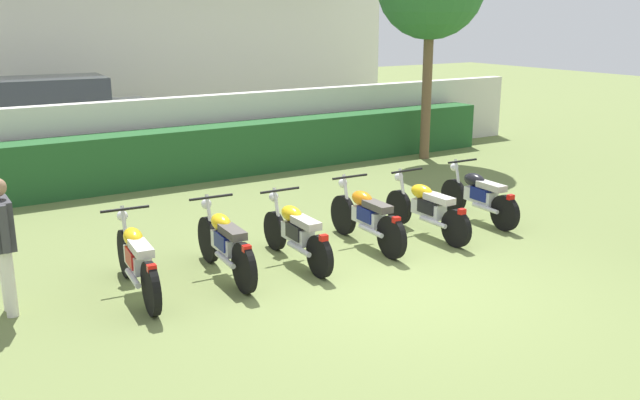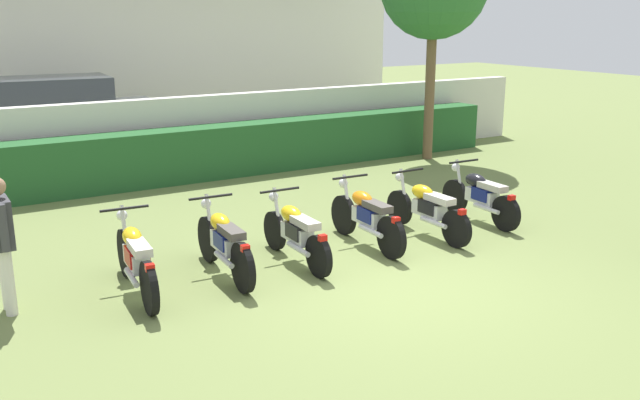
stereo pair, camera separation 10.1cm
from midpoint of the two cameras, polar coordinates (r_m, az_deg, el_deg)
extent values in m
plane|color=olive|center=(8.84, 6.46, -7.03)|extent=(60.00, 60.00, 0.00)
cube|color=silver|center=(15.03, -11.19, 5.20)|extent=(18.69, 0.30, 1.63)
cube|color=#235628|center=(14.44, -10.16, 3.74)|extent=(14.96, 0.70, 1.07)
cube|color=#9EA3A8|center=(17.54, -20.34, 5.69)|extent=(4.61, 2.14, 1.00)
cube|color=#2D333D|center=(17.41, -21.24, 8.29)|extent=(2.80, 1.87, 0.65)
cylinder|color=black|center=(18.76, -15.85, 5.37)|extent=(0.69, 0.26, 0.68)
cylinder|color=black|center=(16.97, -14.52, 4.49)|extent=(0.69, 0.26, 0.68)
cylinder|color=brown|center=(16.40, 9.16, 8.68)|extent=(0.22, 0.22, 3.09)
cylinder|color=black|center=(9.36, -15.38, -4.18)|extent=(0.14, 0.63, 0.62)
cylinder|color=black|center=(8.13, -13.47, -7.03)|extent=(0.14, 0.63, 0.62)
cube|color=silver|center=(8.64, -14.49, -4.68)|extent=(0.25, 0.61, 0.22)
ellipsoid|color=yellow|center=(8.73, -14.83, -2.92)|extent=(0.26, 0.46, 0.22)
cube|color=beige|center=(8.36, -14.24, -3.82)|extent=(0.24, 0.54, 0.10)
cube|color=red|center=(7.94, -13.42, -5.41)|extent=(0.11, 0.09, 0.08)
cylinder|color=silver|center=(9.18, -15.41, -2.47)|extent=(0.07, 0.23, 0.65)
cylinder|color=black|center=(9.01, -15.43, -0.68)|extent=(0.60, 0.09, 0.04)
sphere|color=silver|center=(9.23, -15.62, -1.21)|extent=(0.14, 0.14, 0.14)
cylinder|color=silver|center=(8.44, -14.86, -6.15)|extent=(0.12, 0.55, 0.07)
cube|color=#A51414|center=(8.58, -14.44, -4.47)|extent=(0.27, 0.38, 0.20)
cylinder|color=black|center=(9.67, -8.86, -3.18)|extent=(0.13, 0.63, 0.63)
cylinder|color=black|center=(8.55, -6.01, -5.54)|extent=(0.13, 0.63, 0.63)
cube|color=silver|center=(9.01, -7.44, -3.48)|extent=(0.23, 0.61, 0.22)
ellipsoid|color=yellow|center=(9.10, -7.87, -1.80)|extent=(0.24, 0.45, 0.22)
cube|color=#4C4742|center=(8.74, -6.95, -2.60)|extent=(0.23, 0.53, 0.10)
cube|color=red|center=(8.37, -5.80, -3.96)|extent=(0.10, 0.09, 0.08)
cylinder|color=silver|center=(9.49, -8.75, -1.49)|extent=(0.06, 0.23, 0.65)
cylinder|color=black|center=(9.33, -8.64, 0.25)|extent=(0.60, 0.07, 0.04)
sphere|color=silver|center=(9.54, -9.02, -0.29)|extent=(0.14, 0.14, 0.14)
cylinder|color=silver|center=(8.79, -7.56, -4.86)|extent=(0.10, 0.55, 0.07)
cube|color=navy|center=(8.95, -7.34, -3.27)|extent=(0.26, 0.37, 0.20)
cylinder|color=black|center=(10.06, -3.44, -2.50)|extent=(0.10, 0.56, 0.56)
cylinder|color=black|center=(8.99, 0.22, -4.64)|extent=(0.10, 0.56, 0.56)
cube|color=silver|center=(9.43, -1.58, -2.74)|extent=(0.22, 0.60, 0.22)
ellipsoid|color=yellow|center=(9.50, -2.08, -1.14)|extent=(0.23, 0.45, 0.22)
cube|color=#B2ADA3|center=(9.17, -0.91, -1.87)|extent=(0.21, 0.53, 0.10)
cube|color=red|center=(8.81, 0.54, -3.12)|extent=(0.10, 0.08, 0.08)
cylinder|color=silver|center=(9.89, -3.23, -0.87)|extent=(0.06, 0.23, 0.65)
cylinder|color=black|center=(9.73, -3.02, 0.81)|extent=(0.60, 0.05, 0.04)
sphere|color=silver|center=(9.94, -3.53, 0.28)|extent=(0.14, 0.14, 0.14)
cylinder|color=silver|center=(9.21, -1.49, -4.03)|extent=(0.08, 0.55, 0.07)
cube|color=black|center=(9.37, -1.44, -2.53)|extent=(0.25, 0.37, 0.20)
cylinder|color=black|center=(10.72, 2.22, -1.23)|extent=(0.11, 0.62, 0.61)
cylinder|color=black|center=(9.70, 6.16, -3.08)|extent=(0.11, 0.62, 0.61)
cube|color=silver|center=(10.12, 4.26, -1.37)|extent=(0.22, 0.61, 0.22)
ellipsoid|color=orange|center=(10.20, 3.76, 0.11)|extent=(0.24, 0.45, 0.22)
cube|color=#4C4742|center=(9.88, 5.01, -0.53)|extent=(0.22, 0.53, 0.10)
cube|color=red|center=(9.54, 6.55, -1.64)|extent=(0.10, 0.08, 0.08)
cylinder|color=silver|center=(10.56, 2.49, 0.32)|extent=(0.06, 0.23, 0.65)
cylinder|color=black|center=(10.41, 2.77, 1.91)|extent=(0.60, 0.06, 0.04)
sphere|color=silver|center=(10.61, 2.19, 1.39)|extent=(0.14, 0.14, 0.14)
cylinder|color=silver|center=(9.90, 4.46, -2.54)|extent=(0.09, 0.55, 0.07)
cube|color=navy|center=(10.07, 4.42, -1.17)|extent=(0.25, 0.37, 0.20)
cylinder|color=black|center=(11.29, 6.79, -0.61)|extent=(0.09, 0.56, 0.56)
cylinder|color=black|center=(10.32, 11.40, -2.33)|extent=(0.09, 0.56, 0.56)
cube|color=silver|center=(10.72, 9.19, -0.73)|extent=(0.20, 0.60, 0.22)
ellipsoid|color=yellow|center=(10.78, 8.66, 0.66)|extent=(0.22, 0.44, 0.22)
cube|color=beige|center=(10.50, 10.05, 0.08)|extent=(0.20, 0.52, 0.10)
cube|color=red|center=(10.17, 11.86, -0.96)|extent=(0.10, 0.08, 0.08)
cylinder|color=silver|center=(11.14, 7.12, 0.86)|extent=(0.05, 0.23, 0.65)
cylinder|color=black|center=(11.00, 7.47, 2.38)|extent=(0.60, 0.04, 0.04)
sphere|color=silver|center=(11.19, 6.80, 1.88)|extent=(0.14, 0.14, 0.14)
cylinder|color=silver|center=(10.50, 9.54, -1.82)|extent=(0.07, 0.55, 0.07)
cube|color=black|center=(10.67, 9.38, -0.53)|extent=(0.24, 0.36, 0.20)
cylinder|color=black|center=(12.13, 11.23, 0.32)|extent=(0.11, 0.57, 0.57)
cylinder|color=black|center=(11.26, 15.23, -1.08)|extent=(0.11, 0.57, 0.57)
cube|color=silver|center=(11.61, 13.37, 0.30)|extent=(0.23, 0.61, 0.22)
ellipsoid|color=black|center=(11.68, 12.88, 1.58)|extent=(0.24, 0.45, 0.22)
cube|color=#B2ADA3|center=(11.40, 14.20, 1.07)|extent=(0.22, 0.53, 0.10)
cube|color=red|center=(11.12, 15.69, 0.18)|extent=(0.10, 0.08, 0.08)
cylinder|color=silver|center=(11.99, 11.59, 1.70)|extent=(0.06, 0.23, 0.65)
cylinder|color=black|center=(11.85, 11.95, 3.12)|extent=(0.60, 0.06, 0.04)
sphere|color=silver|center=(12.03, 11.29, 2.64)|extent=(0.14, 0.14, 0.14)
cylinder|color=silver|center=(11.39, 13.71, -0.68)|extent=(0.09, 0.55, 0.07)
cube|color=navy|center=(11.56, 13.55, 0.49)|extent=(0.26, 0.37, 0.20)
cylinder|color=silver|center=(8.77, -24.05, -5.75)|extent=(0.13, 0.13, 0.79)
cylinder|color=silver|center=(8.58, -23.86, -6.19)|extent=(0.13, 0.13, 0.79)
cube|color=#38383D|center=(8.47, -24.44, -1.72)|extent=(0.22, 0.46, 0.56)
cylinder|color=#38383D|center=(8.20, -24.19, -2.11)|extent=(0.09, 0.09, 0.53)
camera|label=1|loc=(0.05, -89.71, 0.08)|focal=39.04mm
camera|label=2|loc=(0.05, 90.29, -0.08)|focal=39.04mm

